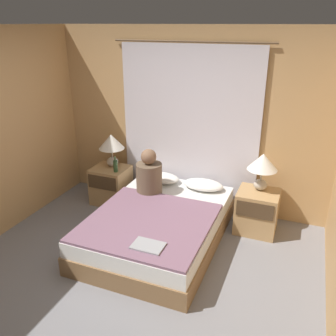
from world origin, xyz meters
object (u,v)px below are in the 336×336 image
at_px(pillow_left, 161,178).
at_px(bed, 159,226).
at_px(pillow_right, 203,185).
at_px(nightstand_right, 257,211).
at_px(nightstand_left, 111,185).
at_px(laptop_on_bed, 148,246).
at_px(lamp_left, 111,144).
at_px(person_left_in_bed, 149,175).
at_px(beer_bottle_on_left_stand, 115,166).
at_px(lamp_right, 263,165).

bearing_deg(pillow_left, bed, -68.61).
distance_m(bed, pillow_right, 0.91).
distance_m(bed, nightstand_right, 1.28).
height_order(nightstand_left, nightstand_right, same).
xyz_separation_m(pillow_right, laptop_on_bed, (-0.11, -1.55, -0.02)).
distance_m(bed, lamp_left, 1.49).
distance_m(bed, nightstand_left, 1.28).
bearing_deg(pillow_left, person_left_in_bed, -90.99).
bearing_deg(nightstand_right, beer_bottle_on_left_stand, -177.45).
relative_size(nightstand_left, pillow_right, 1.01).
bearing_deg(lamp_right, pillow_right, 177.73).
height_order(pillow_left, beer_bottle_on_left_stand, beer_bottle_on_left_stand).
bearing_deg(person_left_in_bed, laptop_on_bed, -65.89).
bearing_deg(lamp_left, pillow_right, 1.24).
relative_size(bed, lamp_left, 4.18).
height_order(person_left_in_bed, beer_bottle_on_left_stand, person_left_in_bed).
distance_m(bed, person_left_in_bed, 0.71).
distance_m(lamp_right, pillow_left, 1.45).
bearing_deg(nightstand_right, pillow_right, 171.34).
relative_size(person_left_in_bed, beer_bottle_on_left_stand, 2.69).
bearing_deg(lamp_left, bed, -35.90).
distance_m(lamp_right, laptop_on_bed, 1.80).
distance_m(person_left_in_bed, beer_bottle_on_left_stand, 0.62).
distance_m(pillow_left, person_left_in_bed, 0.41).
bearing_deg(beer_bottle_on_left_stand, lamp_right, 4.99).
height_order(person_left_in_bed, laptop_on_bed, person_left_in_bed).
xyz_separation_m(lamp_left, pillow_right, (1.39, 0.03, -0.42)).
xyz_separation_m(lamp_right, laptop_on_bed, (-0.87, -1.52, -0.44)).
bearing_deg(person_left_in_bed, pillow_right, 30.05).
distance_m(nightstand_left, lamp_left, 0.62).
bearing_deg(person_left_in_bed, pillow_left, 89.01).
distance_m(pillow_left, beer_bottle_on_left_stand, 0.66).
height_order(lamp_left, pillow_left, lamp_left).
height_order(lamp_right, pillow_left, lamp_right).
bearing_deg(lamp_right, lamp_left, 180.00).
xyz_separation_m(nightstand_right, lamp_right, (-0.00, 0.09, 0.62)).
xyz_separation_m(lamp_right, pillow_left, (-1.39, 0.03, -0.42)).
bearing_deg(person_left_in_bed, nightstand_left, 161.30).
relative_size(nightstand_right, laptop_on_bed, 1.72).
distance_m(lamp_right, person_left_in_bed, 1.45).
bearing_deg(beer_bottle_on_left_stand, bed, -33.14).
distance_m(nightstand_left, beer_bottle_on_left_stand, 0.40).
xyz_separation_m(lamp_left, pillow_left, (0.76, 0.03, -0.42)).
xyz_separation_m(nightstand_right, person_left_in_bed, (-1.39, -0.25, 0.38)).
xyz_separation_m(pillow_right, beer_bottle_on_left_stand, (-1.24, -0.20, 0.17)).
xyz_separation_m(beer_bottle_on_left_stand, laptop_on_bed, (1.13, -1.34, -0.19)).
bearing_deg(nightstand_left, nightstand_right, 0.00).
height_order(lamp_left, lamp_right, same).
bearing_deg(beer_bottle_on_left_stand, pillow_left, 18.61).
xyz_separation_m(nightstand_left, beer_bottle_on_left_stand, (0.15, -0.09, 0.36)).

